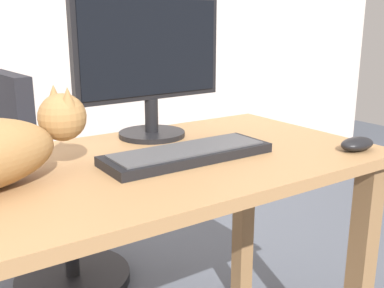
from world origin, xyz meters
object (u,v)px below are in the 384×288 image
object	(u,v)px
office_chair	(55,201)
computer_mouse	(357,144)
monitor	(150,61)
keyboard	(188,154)

from	to	relation	value
office_chair	computer_mouse	size ratio (longest dim) A/B	8.27
monitor	computer_mouse	size ratio (longest dim) A/B	4.37
monitor	keyboard	xyz separation A→B (m)	(-0.04, -0.25, -0.21)
computer_mouse	keyboard	bearing A→B (deg)	155.63
office_chair	computer_mouse	bearing A→B (deg)	-61.65
office_chair	monitor	world-z (taller)	monitor
office_chair	keyboard	distance (m)	0.89
office_chair	keyboard	xyz separation A→B (m)	(0.11, -0.80, 0.37)
monitor	computer_mouse	xyz separation A→B (m)	(0.38, -0.45, -0.21)
keyboard	computer_mouse	distance (m)	0.46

